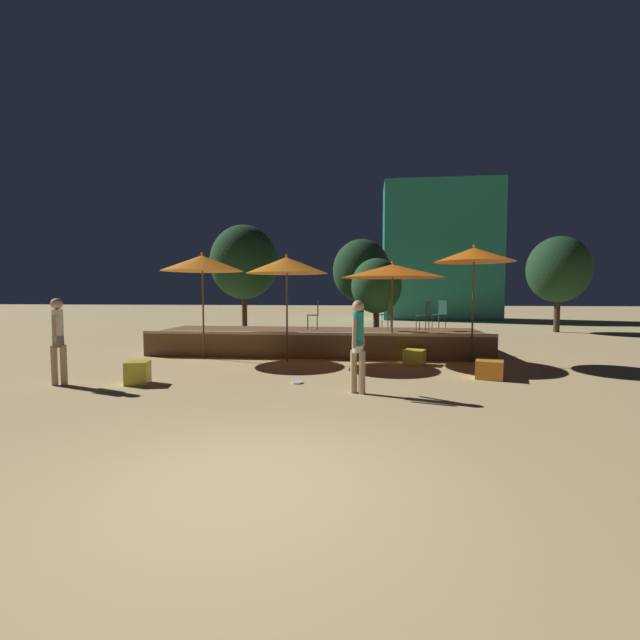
# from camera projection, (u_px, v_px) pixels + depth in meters

# --- Properties ---
(ground_plane) EXTENTS (120.00, 120.00, 0.00)m
(ground_plane) POSITION_uv_depth(u_px,v_px,m) (245.00, 487.00, 4.29)
(ground_plane) COLOR tan
(wooden_deck) EXTENTS (10.42, 3.08, 0.79)m
(wooden_deck) POSITION_uv_depth(u_px,v_px,m) (318.00, 341.00, 13.98)
(wooden_deck) COLOR brown
(wooden_deck) RESTS_ON ground
(patio_umbrella_0) EXTENTS (2.37, 2.37, 3.11)m
(patio_umbrella_0) POSITION_uv_depth(u_px,v_px,m) (202.00, 263.00, 12.44)
(patio_umbrella_0) COLOR brown
(patio_umbrella_0) RESTS_ON ground
(patio_umbrella_1) EXTENTS (2.30, 2.30, 3.02)m
(patio_umbrella_1) POSITION_uv_depth(u_px,v_px,m) (287.00, 265.00, 11.93)
(patio_umbrella_1) COLOR brown
(patio_umbrella_1) RESTS_ON ground
(patio_umbrella_2) EXTENTS (2.92, 2.92, 2.83)m
(patio_umbrella_2) POSITION_uv_depth(u_px,v_px,m) (393.00, 271.00, 12.12)
(patio_umbrella_2) COLOR brown
(patio_umbrella_2) RESTS_ON ground
(patio_umbrella_3) EXTENTS (2.18, 2.18, 3.26)m
(patio_umbrella_3) POSITION_uv_depth(u_px,v_px,m) (474.00, 255.00, 11.78)
(patio_umbrella_3) COLOR brown
(patio_umbrella_3) RESTS_ON ground
(cube_seat_0) EXTENTS (0.73, 0.73, 0.42)m
(cube_seat_0) POSITION_uv_depth(u_px,v_px,m) (489.00, 369.00, 9.69)
(cube_seat_0) COLOR orange
(cube_seat_0) RESTS_ON ground
(cube_seat_1) EXTENTS (0.68, 0.68, 0.40)m
(cube_seat_1) POSITION_uv_depth(u_px,v_px,m) (414.00, 357.00, 11.59)
(cube_seat_1) COLOR yellow
(cube_seat_1) RESTS_ON ground
(cube_seat_2) EXTENTS (0.56, 0.56, 0.49)m
(cube_seat_2) POSITION_uv_depth(u_px,v_px,m) (138.00, 373.00, 9.10)
(cube_seat_2) COLOR yellow
(cube_seat_2) RESTS_ON ground
(person_0) EXTENTS (0.30, 0.46, 1.83)m
(person_0) POSITION_uv_depth(u_px,v_px,m) (58.00, 337.00, 8.93)
(person_0) COLOR tan
(person_0) RESTS_ON ground
(person_1) EXTENTS (0.30, 0.52, 1.80)m
(person_1) POSITION_uv_depth(u_px,v_px,m) (358.00, 342.00, 8.21)
(person_1) COLOR tan
(person_1) RESTS_ON ground
(bistro_chair_0) EXTENTS (0.48, 0.48, 0.90)m
(bistro_chair_0) POSITION_uv_depth(u_px,v_px,m) (441.00, 311.00, 13.92)
(bistro_chair_0) COLOR #1E4C47
(bistro_chair_0) RESTS_ON wooden_deck
(bistro_chair_1) EXTENTS (0.40, 0.40, 0.90)m
(bistro_chair_1) POSITION_uv_depth(u_px,v_px,m) (315.00, 312.00, 13.49)
(bistro_chair_1) COLOR #47474C
(bistro_chair_1) RESTS_ON wooden_deck
(bistro_chair_2) EXTENTS (0.44, 0.44, 0.90)m
(bistro_chair_2) POSITION_uv_depth(u_px,v_px,m) (388.00, 312.00, 13.78)
(bistro_chair_2) COLOR #1E4C47
(bistro_chair_2) RESTS_ON wooden_deck
(bistro_chair_3) EXTENTS (0.46, 0.46, 0.90)m
(bistro_chair_3) POSITION_uv_depth(u_px,v_px,m) (426.00, 313.00, 13.11)
(bistro_chair_3) COLOR #1E4C47
(bistro_chair_3) RESTS_ON wooden_deck
(frisbee_disc) EXTENTS (0.25, 0.25, 0.03)m
(frisbee_disc) POSITION_uv_depth(u_px,v_px,m) (297.00, 382.00, 9.19)
(frisbee_disc) COLOR white
(frisbee_disc) RESTS_ON ground
(background_tree_0) EXTENTS (2.46, 2.46, 3.63)m
(background_tree_0) POSITION_uv_depth(u_px,v_px,m) (376.00, 286.00, 20.95)
(background_tree_0) COLOR #3D2B1C
(background_tree_0) RESTS_ON ground
(background_tree_1) EXTENTS (2.98, 2.98, 4.73)m
(background_tree_1) POSITION_uv_depth(u_px,v_px,m) (361.00, 271.00, 22.36)
(background_tree_1) COLOR #3D2B1C
(background_tree_1) RESTS_ON ground
(background_tree_2) EXTENTS (3.60, 3.60, 5.56)m
(background_tree_2) POSITION_uv_depth(u_px,v_px,m) (244.00, 262.00, 22.97)
(background_tree_2) COLOR #3D2B1C
(background_tree_2) RESTS_ON ground
(background_tree_3) EXTENTS (2.92, 2.92, 4.68)m
(background_tree_3) POSITION_uv_depth(u_px,v_px,m) (558.00, 270.00, 20.82)
(background_tree_3) COLOR #3D2B1C
(background_tree_3) RESTS_ON ground
(distant_building) EXTENTS (8.12, 3.72, 9.78)m
(distant_building) POSITION_uv_depth(u_px,v_px,m) (440.00, 252.00, 31.03)
(distant_building) COLOR teal
(distant_building) RESTS_ON ground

